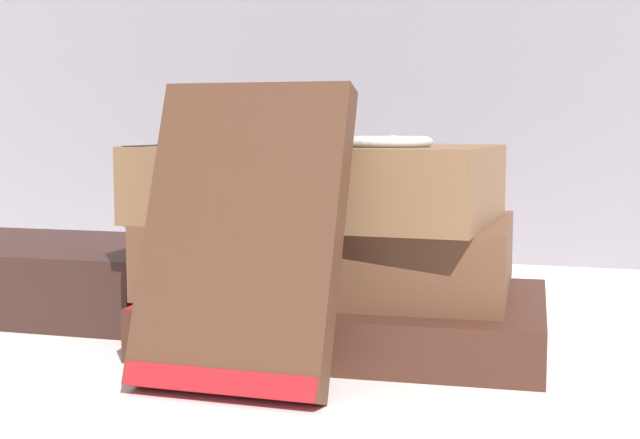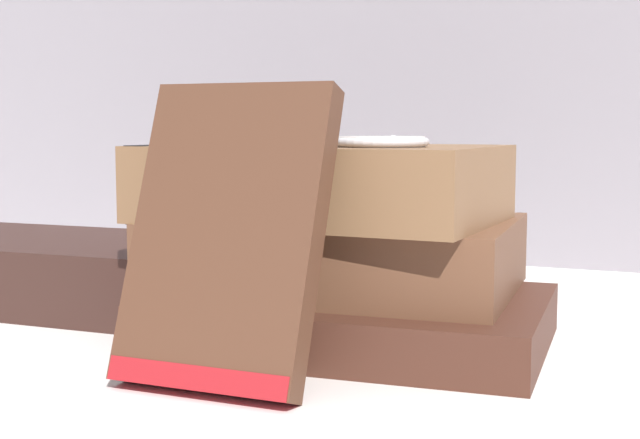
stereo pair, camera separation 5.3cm
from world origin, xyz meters
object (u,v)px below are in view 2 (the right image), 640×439
book_leaning_front (225,245)px  pocket_watch (378,142)px  book_flat_middle (331,253)px  reading_glasses (383,287)px  book_flat_top (322,183)px  book_flat_bottom (344,318)px  book_side_left (37,269)px

book_leaning_front → pocket_watch: size_ratio=2.63×
book_flat_middle → pocket_watch: (0.04, -0.04, 0.07)m
book_leaning_front → pocket_watch: bearing=57.5°
pocket_watch → reading_glasses: bearing=108.2°
pocket_watch → reading_glasses: (-0.07, 0.20, -0.12)m
book_flat_top → reading_glasses: bearing=98.3°
book_flat_bottom → book_flat_middle: 0.04m
book_flat_middle → book_side_left: book_flat_middle is taller
reading_glasses → book_flat_middle: bearing=-102.5°
book_flat_bottom → reading_glasses: book_flat_bottom is taller
reading_glasses → book_side_left: bearing=-166.5°
book_flat_bottom → book_leaning_front: bearing=-106.0°
book_flat_bottom → reading_glasses: size_ratio=2.49×
book_flat_bottom → book_leaning_front: (-0.02, -0.11, 0.06)m
book_leaning_front → book_side_left: bearing=150.3°
book_flat_bottom → book_flat_top: 0.08m
book_flat_middle → book_leaning_front: 0.13m
book_flat_bottom → pocket_watch: size_ratio=4.07×
book_leaning_front → reading_glasses: book_leaning_front is taller
book_flat_middle → book_flat_top: 0.05m
book_flat_top → book_side_left: bearing=175.5°
book_leaning_front → reading_glasses: (-0.01, 0.28, -0.07)m
book_flat_middle → book_leaning_front: book_leaning_front is taller
book_flat_bottom → reading_glasses: bearing=97.8°
book_side_left → pocket_watch: 0.31m
book_side_left → book_flat_top: bearing=-7.6°
book_flat_top → book_side_left: (-0.25, 0.03, -0.07)m
book_flat_top → pocket_watch: bearing=-28.6°
book_side_left → reading_glasses: (0.23, 0.15, -0.02)m
book_flat_top → pocket_watch: 0.06m
book_flat_bottom → book_flat_top: size_ratio=1.15×
book_flat_middle → pocket_watch: size_ratio=3.81×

